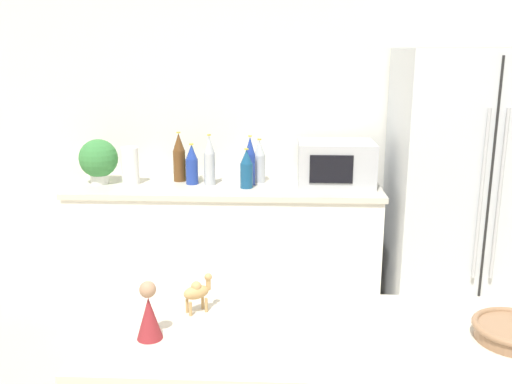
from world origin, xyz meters
TOP-DOWN VIEW (x-y plane):
  - wall_back at (0.00, 2.73)m, footprint 8.00×0.06m
  - back_counter at (-0.48, 2.40)m, footprint 1.99×0.63m
  - refrigerator at (1.05, 2.32)m, footprint 0.92×0.75m
  - potted_plant at (-1.30, 2.39)m, footprint 0.25×0.25m
  - paper_towel_roll at (-1.09, 2.38)m, footprint 0.11×0.11m
  - microwave at (0.23, 2.42)m, footprint 0.48×0.37m
  - back_bottle_0 at (-0.71, 2.50)m, footprint 0.06×0.06m
  - back_bottle_1 at (-0.58, 2.38)m, footprint 0.07×0.07m
  - back_bottle_2 at (-0.26, 2.47)m, footprint 0.08×0.08m
  - back_bottle_3 at (-0.79, 2.48)m, footprint 0.08×0.08m
  - back_bottle_4 at (-0.32, 2.40)m, footprint 0.07×0.07m
  - back_bottle_5 at (-0.69, 2.40)m, footprint 0.08×0.08m
  - back_bottle_6 at (-0.33, 2.31)m, footprint 0.08×0.08m
  - camel_figurine at (-0.37, 0.46)m, footprint 0.09×0.08m
  - wise_man_figurine_blue at (-0.48, 0.29)m, footprint 0.07×0.07m

SIDE VIEW (x-z plane):
  - back_counter at x=-0.48m, z-range 0.00..0.91m
  - refrigerator at x=1.05m, z-range 0.00..1.77m
  - back_bottle_0 at x=-0.71m, z-range 0.90..1.15m
  - paper_towel_roll at x=-1.09m, z-range 0.91..1.15m
  - back_bottle_6 at x=-0.33m, z-range 0.90..1.16m
  - camel_figurine at x=-0.37m, z-range 0.97..1.09m
  - wise_man_figurine_blue at x=-0.48m, z-range 0.95..1.12m
  - back_bottle_5 at x=-0.69m, z-range 0.90..1.17m
  - back_bottle_2 at x=-0.26m, z-range 0.90..1.19m
  - microwave at x=0.23m, z-range 0.91..1.19m
  - back_bottle_4 at x=-0.32m, z-range 0.90..1.22m
  - back_bottle_1 at x=-0.58m, z-range 0.90..1.23m
  - back_bottle_3 at x=-0.79m, z-range 0.90..1.23m
  - potted_plant at x=-1.30m, z-range 0.92..1.21m
  - wall_back at x=0.00m, z-range 0.00..2.55m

